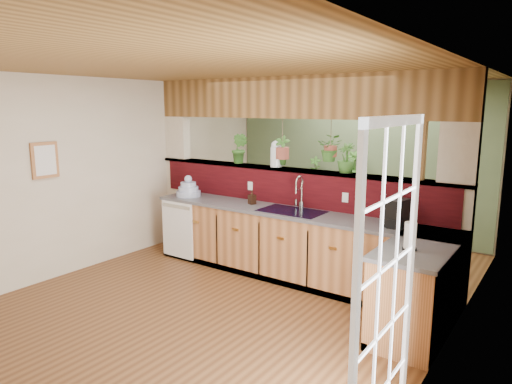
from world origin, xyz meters
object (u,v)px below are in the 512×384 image
Objects in this scene: coffee_maker at (398,214)px; shelving_console at (338,206)px; soap_dispenser at (252,197)px; dish_stack at (188,190)px; paper_towel at (410,237)px; glass_jar at (276,154)px; faucet at (300,191)px.

coffee_maker is 0.23× the size of shelving_console.
soap_dispenser is 0.61× the size of coffee_maker.
dish_stack is 3.53m from paper_towel.
soap_dispenser is at bearing -119.51° from glass_jar.
faucet is 2.31× the size of soap_dispenser.
glass_jar is at bearing 152.91° from paper_towel.
shelving_console is at bearing 101.52° from faucet.
dish_stack is at bearing -161.90° from glass_jar.
paper_towel is at bearing -11.53° from dish_stack.
dish_stack is (-1.77, -0.20, -0.14)m from faucet.
soap_dispenser is 0.53× the size of glass_jar.
coffee_maker is at bearing 115.91° from paper_towel.
soap_dispenser is 2.29m from shelving_console.
paper_towel is 0.21× the size of shelving_console.
faucet is at bearing 6.37° from dish_stack.
glass_jar reaches higher than coffee_maker.
glass_jar is (-0.50, 0.22, 0.44)m from faucet.
faucet is at bearing 151.81° from paper_towel.
faucet reaches higher than soap_dispenser.
glass_jar is at bearing 18.10° from dish_stack.
shelving_console is at bearing 59.90° from dish_stack.
soap_dispenser is at bearing -167.20° from coffee_maker.
glass_jar is (0.18, 0.32, 0.58)m from soap_dispenser.
coffee_maker is 1.10× the size of paper_towel.
shelving_console is at bearing 125.01° from paper_towel.
soap_dispenser is 2.01m from coffee_maker.
faucet is 1.79m from dish_stack.
soap_dispenser reaches higher than shelving_console.
glass_jar is 2.18m from shelving_console.
soap_dispenser is 0.14× the size of shelving_console.
paper_towel reaches higher than shelving_console.
coffee_maker is at bearing -62.59° from shelving_console.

